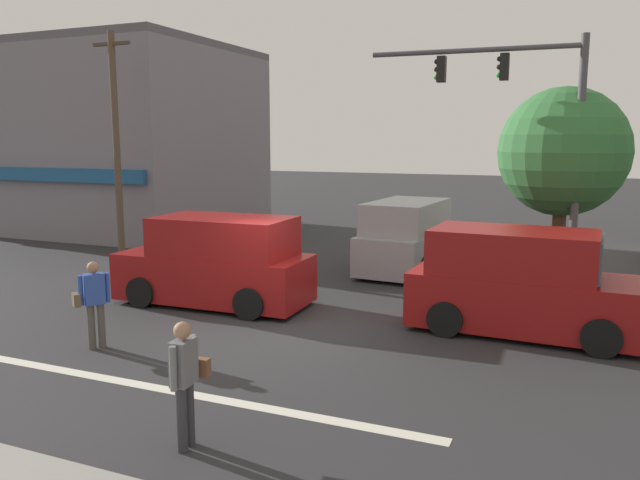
# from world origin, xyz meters

# --- Properties ---
(ground_plane) EXTENTS (120.00, 120.00, 0.00)m
(ground_plane) POSITION_xyz_m (0.00, 0.00, 0.00)
(ground_plane) COLOR #2B2B2D
(lane_marking_stripe) EXTENTS (9.00, 0.24, 0.01)m
(lane_marking_stripe) POSITION_xyz_m (0.00, -3.50, 0.00)
(lane_marking_stripe) COLOR silver
(lane_marking_stripe) RESTS_ON ground
(building_left_block) EXTENTS (11.20, 9.11, 7.83)m
(building_left_block) POSITION_xyz_m (-13.60, 11.16, 3.92)
(building_left_block) COLOR slate
(building_left_block) RESTS_ON ground
(street_tree) EXTENTS (3.09, 3.09, 5.16)m
(street_tree) POSITION_xyz_m (5.39, 5.02, 3.59)
(street_tree) COLOR #4C3823
(street_tree) RESTS_ON ground
(utility_pole_near_left) EXTENTS (1.40, 0.22, 7.31)m
(utility_pole_near_left) POSITION_xyz_m (-8.20, 5.16, 3.80)
(utility_pole_near_left) COLOR brown
(utility_pole_near_left) RESTS_ON ground
(traffic_light_mast) EXTENTS (4.89, 0.34, 6.20)m
(traffic_light_mast) POSITION_xyz_m (4.75, 4.09, 4.18)
(traffic_light_mast) COLOR #47474C
(traffic_light_mast) RESTS_ON ground
(van_parked_curbside) EXTENTS (4.65, 2.13, 2.11)m
(van_parked_curbside) POSITION_xyz_m (-2.03, 1.29, 1.01)
(van_parked_curbside) COLOR maroon
(van_parked_curbside) RESTS_ON ground
(van_approaching_near) EXTENTS (4.66, 2.17, 2.11)m
(van_approaching_near) POSITION_xyz_m (4.87, 1.77, 1.01)
(van_approaching_near) COLOR maroon
(van_approaching_near) RESTS_ON ground
(van_crossing_rightbound) EXTENTS (2.28, 4.71, 2.11)m
(van_crossing_rightbound) POSITION_xyz_m (1.13, 6.91, 1.01)
(van_crossing_rightbound) COLOR #999EA3
(van_crossing_rightbound) RESTS_ON ground
(pedestrian_foreground_with_bag) EXTENTS (0.29, 0.68, 1.67)m
(pedestrian_foreground_with_bag) POSITION_xyz_m (1.41, -4.92, 0.95)
(pedestrian_foreground_with_bag) COLOR #333338
(pedestrian_foreground_with_bag) RESTS_ON ground
(pedestrian_mid_crossing) EXTENTS (0.57, 0.60, 1.67)m
(pedestrian_mid_crossing) POSITION_xyz_m (-2.42, -2.38, 0.95)
(pedestrian_mid_crossing) COLOR #4C4742
(pedestrian_mid_crossing) RESTS_ON ground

